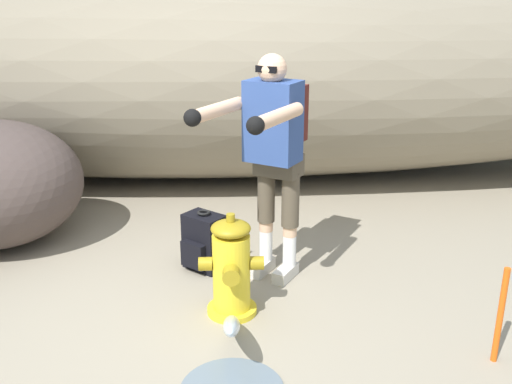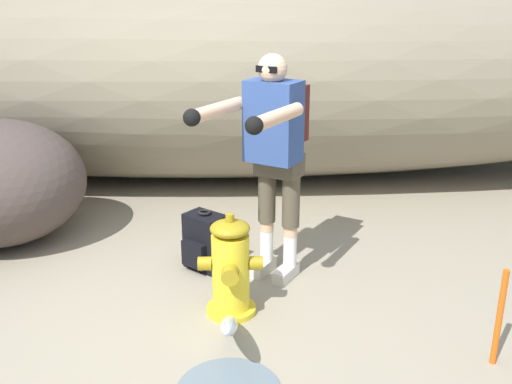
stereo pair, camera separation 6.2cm
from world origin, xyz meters
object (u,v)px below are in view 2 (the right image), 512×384
(utility_worker, at_px, (274,142))
(survey_stake, at_px, (499,318))
(spare_backpack, at_px, (205,242))
(fire_hydrant, at_px, (231,269))

(utility_worker, relative_size, survey_stake, 2.76)
(spare_backpack, bearing_deg, fire_hydrant, 56.72)
(spare_backpack, bearing_deg, utility_worker, 110.52)
(fire_hydrant, height_order, utility_worker, utility_worker)
(utility_worker, bearing_deg, fire_hydrant, 0.21)
(survey_stake, bearing_deg, utility_worker, 138.18)
(fire_hydrant, xyz_separation_m, survey_stake, (1.53, -0.60, -0.02))
(fire_hydrant, bearing_deg, survey_stake, -21.37)
(utility_worker, height_order, survey_stake, utility_worker)
(utility_worker, distance_m, spare_backpack, 0.99)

